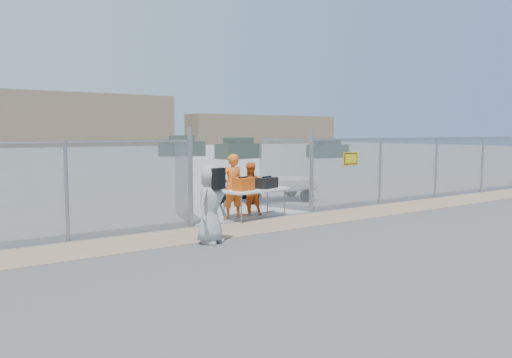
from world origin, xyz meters
TOP-DOWN VIEW (x-y plane):
  - ground at (0.00, 0.00)m, footprint 160.00×160.00m
  - tarmac_inside at (0.00, 42.00)m, footprint 160.00×80.00m
  - dirt_strip at (0.00, 1.00)m, footprint 44.00×1.60m
  - distant_hills at (5.00, 78.00)m, footprint 140.00×6.00m
  - chain_link_fence at (0.00, 2.00)m, footprint 40.00×0.20m
  - folding_table at (-0.02, 2.01)m, footprint 2.07×1.20m
  - orange_bag at (-0.47, 1.91)m, footprint 0.61×0.48m
  - black_duffel at (0.35, 1.97)m, footprint 0.70×0.54m
  - security_worker_left at (-0.49, 2.45)m, footprint 0.69×0.49m
  - security_worker_right at (0.15, 2.55)m, footprint 0.84×0.71m
  - visitor at (-2.52, 0.06)m, footprint 0.98×0.85m
  - utility_trailer at (2.60, 4.64)m, footprint 3.74×2.66m
  - parked_vehicle_near at (16.77, 28.94)m, footprint 4.43×2.62m
  - parked_vehicle_mid at (14.80, 36.45)m, footprint 4.94×3.41m
  - parked_vehicle_far at (24.55, 25.51)m, footprint 3.89×2.10m

SIDE VIEW (x-z plane):
  - ground at x=0.00m, z-range 0.00..0.00m
  - tarmac_inside at x=0.00m, z-range 0.00..0.01m
  - dirt_strip at x=0.00m, z-range 0.00..0.01m
  - utility_trailer at x=2.60m, z-range 0.00..0.82m
  - folding_table at x=-0.02m, z-range 0.00..0.83m
  - security_worker_right at x=0.15m, z-range 0.00..1.52m
  - visitor at x=-2.52m, z-range 0.00..1.68m
  - parked_vehicle_far at x=24.55m, z-range 0.00..1.68m
  - security_worker_left at x=-0.49m, z-range 0.00..1.78m
  - parked_vehicle_near at x=16.77m, z-range 0.00..1.88m
  - black_duffel at x=0.35m, z-range 0.83..1.12m
  - orange_bag at x=-0.47m, z-range 0.83..1.16m
  - parked_vehicle_mid at x=14.80m, z-range 0.00..2.05m
  - chain_link_fence at x=0.00m, z-range 0.00..2.20m
  - distant_hills at x=5.00m, z-range 0.00..9.00m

